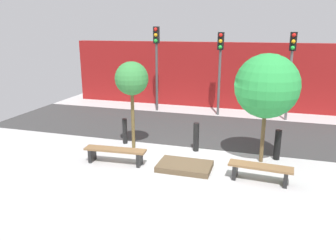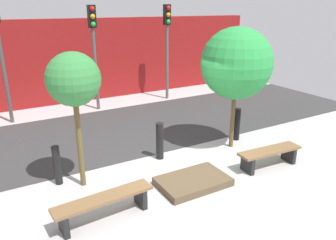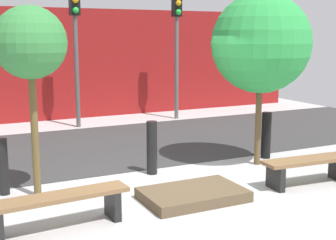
{
  "view_description": "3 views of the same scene",
  "coord_description": "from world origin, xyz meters",
  "px_view_note": "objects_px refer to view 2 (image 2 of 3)",
  "views": [
    {
      "loc": [
        2.09,
        -9.03,
        3.99
      ],
      "look_at": [
        -0.55,
        -0.28,
        1.42
      ],
      "focal_mm": 35.0,
      "sensor_mm": 36.0,
      "label": 1
    },
    {
      "loc": [
        -3.68,
        -5.71,
        3.81
      ],
      "look_at": [
        -0.3,
        0.2,
        1.41
      ],
      "focal_mm": 35.0,
      "sensor_mm": 36.0,
      "label": 2
    },
    {
      "loc": [
        -3.38,
        -6.43,
        2.5
      ],
      "look_at": [
        -0.05,
        0.38,
        1.13
      ],
      "focal_mm": 50.0,
      "sensor_mm": 36.0,
      "label": 3
    }
  ],
  "objects_px": {
    "traffic_light_mid_west": "(94,40)",
    "traffic_light_mid_east": "(167,35)",
    "tree_behind_left_bench": "(73,81)",
    "tree_behind_right_bench": "(236,64)",
    "bench_left": "(104,203)",
    "bollard_far_left": "(57,165)",
    "bench_right": "(269,154)",
    "planter_bed": "(193,181)",
    "bollard_center": "(237,124)",
    "bollard_left": "(160,141)"
  },
  "relations": [
    {
      "from": "tree_behind_right_bench",
      "to": "tree_behind_left_bench",
      "type": "bearing_deg",
      "value": -180.0
    },
    {
      "from": "traffic_light_mid_east",
      "to": "traffic_light_mid_west",
      "type": "bearing_deg",
      "value": -180.0
    },
    {
      "from": "bench_left",
      "to": "traffic_light_mid_east",
      "type": "distance_m",
      "value": 8.8
    },
    {
      "from": "bench_right",
      "to": "planter_bed",
      "type": "height_order",
      "value": "bench_right"
    },
    {
      "from": "tree_behind_left_bench",
      "to": "bollard_center",
      "type": "bearing_deg",
      "value": 3.9
    },
    {
      "from": "bench_right",
      "to": "bollard_left",
      "type": "height_order",
      "value": "bollard_left"
    },
    {
      "from": "bollard_far_left",
      "to": "bollard_center",
      "type": "height_order",
      "value": "bollard_center"
    },
    {
      "from": "bench_right",
      "to": "bollard_center",
      "type": "height_order",
      "value": "bollard_center"
    },
    {
      "from": "bench_left",
      "to": "bollard_far_left",
      "type": "xyz_separation_m",
      "value": [
        -0.46,
        1.75,
        0.11
      ]
    },
    {
      "from": "bench_right",
      "to": "tree_behind_right_bench",
      "type": "height_order",
      "value": "tree_behind_right_bench"
    },
    {
      "from": "bollard_center",
      "to": "traffic_light_mid_east",
      "type": "xyz_separation_m",
      "value": [
        0.48,
        4.98,
        2.16
      ]
    },
    {
      "from": "bench_left",
      "to": "traffic_light_mid_east",
      "type": "relative_size",
      "value": 0.5
    },
    {
      "from": "tree_behind_right_bench",
      "to": "bollard_center",
      "type": "bearing_deg",
      "value": 34.9
    },
    {
      "from": "bench_right",
      "to": "planter_bed",
      "type": "distance_m",
      "value": 2.15
    },
    {
      "from": "tree_behind_left_bench",
      "to": "traffic_light_mid_west",
      "type": "relative_size",
      "value": 0.77
    },
    {
      "from": "bench_left",
      "to": "tree_behind_left_bench",
      "type": "relative_size",
      "value": 0.65
    },
    {
      "from": "tree_behind_left_bench",
      "to": "traffic_light_mid_west",
      "type": "bearing_deg",
      "value": 68.15
    },
    {
      "from": "bollard_center",
      "to": "traffic_light_mid_west",
      "type": "bearing_deg",
      "value": 117.45
    },
    {
      "from": "tree_behind_left_bench",
      "to": "bollard_left",
      "type": "bearing_deg",
      "value": 8.6
    },
    {
      "from": "planter_bed",
      "to": "tree_behind_right_bench",
      "type": "xyz_separation_m",
      "value": [
        2.12,
        1.23,
        2.27
      ]
    },
    {
      "from": "bollard_left",
      "to": "bollard_center",
      "type": "xyz_separation_m",
      "value": [
        2.59,
        0.0,
        -0.01
      ]
    },
    {
      "from": "traffic_light_mid_east",
      "to": "bench_right",
      "type": "bearing_deg",
      "value": -97.93
    },
    {
      "from": "bench_left",
      "to": "bollard_far_left",
      "type": "height_order",
      "value": "bollard_far_left"
    },
    {
      "from": "tree_behind_right_bench",
      "to": "traffic_light_mid_east",
      "type": "bearing_deg",
      "value": 79.98
    },
    {
      "from": "tree_behind_left_bench",
      "to": "tree_behind_right_bench",
      "type": "height_order",
      "value": "tree_behind_right_bench"
    },
    {
      "from": "tree_behind_right_bench",
      "to": "traffic_light_mid_west",
      "type": "distance_m",
      "value": 5.72
    },
    {
      "from": "bollard_left",
      "to": "bollard_center",
      "type": "bearing_deg",
      "value": 0.0
    },
    {
      "from": "planter_bed",
      "to": "traffic_light_mid_east",
      "type": "bearing_deg",
      "value": 64.87
    },
    {
      "from": "bench_left",
      "to": "planter_bed",
      "type": "height_order",
      "value": "bench_left"
    },
    {
      "from": "planter_bed",
      "to": "traffic_light_mid_east",
      "type": "xyz_separation_m",
      "value": [
        3.06,
        6.53,
        2.56
      ]
    },
    {
      "from": "planter_bed",
      "to": "tree_behind_left_bench",
      "type": "height_order",
      "value": "tree_behind_left_bench"
    },
    {
      "from": "tree_behind_left_bench",
      "to": "planter_bed",
      "type": "bearing_deg",
      "value": -29.99
    },
    {
      "from": "bench_left",
      "to": "bollard_left",
      "type": "distance_m",
      "value": 2.76
    },
    {
      "from": "bollard_left",
      "to": "traffic_light_mid_east",
      "type": "relative_size",
      "value": 0.26
    },
    {
      "from": "bench_right",
      "to": "traffic_light_mid_west",
      "type": "xyz_separation_m",
      "value": [
        -2.12,
        6.73,
        2.3
      ]
    },
    {
      "from": "traffic_light_mid_west",
      "to": "traffic_light_mid_east",
      "type": "xyz_separation_m",
      "value": [
        3.06,
        0.0,
        0.01
      ]
    },
    {
      "from": "bench_right",
      "to": "tree_behind_left_bench",
      "type": "relative_size",
      "value": 0.58
    },
    {
      "from": "planter_bed",
      "to": "bollard_center",
      "type": "bearing_deg",
      "value": 30.91
    },
    {
      "from": "tree_behind_right_bench",
      "to": "traffic_light_mid_east",
      "type": "height_order",
      "value": "traffic_light_mid_east"
    },
    {
      "from": "bench_left",
      "to": "traffic_light_mid_west",
      "type": "bearing_deg",
      "value": 68.52
    },
    {
      "from": "bollard_center",
      "to": "tree_behind_right_bench",
      "type": "bearing_deg",
      "value": -145.1
    },
    {
      "from": "planter_bed",
      "to": "tree_behind_right_bench",
      "type": "bearing_deg",
      "value": 29.99
    },
    {
      "from": "tree_behind_left_bench",
      "to": "bollard_center",
      "type": "distance_m",
      "value": 5.09
    },
    {
      "from": "traffic_light_mid_west",
      "to": "traffic_light_mid_east",
      "type": "relative_size",
      "value": 1.0
    },
    {
      "from": "tree_behind_right_bench",
      "to": "bench_right",
      "type": "bearing_deg",
      "value": -90.0
    },
    {
      "from": "bench_left",
      "to": "tree_behind_left_bench",
      "type": "height_order",
      "value": "tree_behind_left_bench"
    },
    {
      "from": "tree_behind_left_bench",
      "to": "bollard_far_left",
      "type": "distance_m",
      "value": 2.0
    },
    {
      "from": "bollard_left",
      "to": "traffic_light_mid_east",
      "type": "xyz_separation_m",
      "value": [
        3.06,
        4.98,
        2.15
      ]
    },
    {
      "from": "bollard_center",
      "to": "bollard_far_left",
      "type": "bearing_deg",
      "value": 180.0
    },
    {
      "from": "bench_left",
      "to": "bollard_center",
      "type": "xyz_separation_m",
      "value": [
        4.71,
        1.75,
        0.14
      ]
    }
  ]
}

